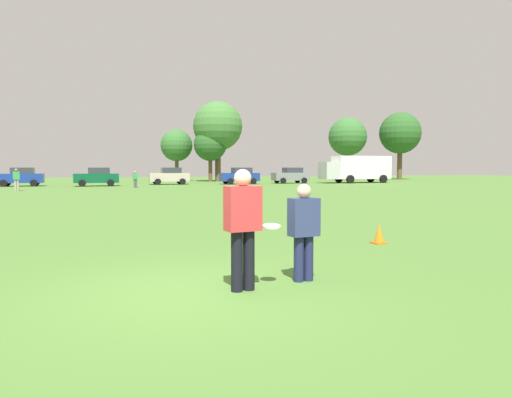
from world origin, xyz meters
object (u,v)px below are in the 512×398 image
Objects in this scene: player_defender at (304,227)px; box_truck at (356,168)px; parked_car_near_right at (240,176)px; bystander_field_marshal at (135,178)px; bystander_far_jogger at (16,178)px; parked_car_mid_right at (169,176)px; parked_car_mid_left at (21,177)px; frisbee at (272,226)px; traffic_cone at (379,234)px; parked_car_far_right at (291,175)px; player_thrower at (243,223)px; parked_car_center at (97,177)px.

player_defender is 0.18× the size of box_truck.
parked_car_near_right is 13.17m from bystander_field_marshal.
parked_car_near_right is 2.41× the size of bystander_far_jogger.
parked_car_mid_right is at bearing 38.02° from bystander_far_jogger.
parked_car_mid_right is 1.00× the size of parked_car_near_right.
player_defender is at bearing -76.89° from parked_car_mid_left.
box_truck reaches higher than parked_car_mid_left.
frisbee is at bearing -91.08° from bystander_field_marshal.
parked_car_near_right is (8.46, 40.23, 0.69)m from traffic_cone.
player_defender is 0.89× the size of bystander_far_jogger.
parked_car_mid_right is 1.00× the size of parked_car_far_right.
bystander_field_marshal is at bearing 95.34° from traffic_cone.
parked_car_far_right reaches higher than bystander_far_jogger.
parked_car_mid_right is at bearing 83.26° from player_thrower.
player_thrower is 0.47m from frisbee.
parked_car_far_right reaches higher than player_defender.
parked_car_near_right is at bearing 27.77° from bystander_field_marshal.
box_truck is (36.29, -1.39, 0.83)m from parked_car_mid_left.
parked_car_far_right is at bearing 66.96° from frisbee.
parked_car_center is at bearing -175.16° from parked_car_far_right.
frisbee is 0.18× the size of bystander_field_marshal.
parked_car_mid_right is at bearing 88.73° from traffic_cone.
player_defender is 47.49m from parked_car_far_right.
frisbee is at bearing 3.07° from player_thrower.
player_defender is 44.58m from parked_car_mid_right.
traffic_cone is (4.35, 3.12, -0.78)m from player_thrower.
player_thrower is 42.40m from parked_car_center.
bystander_far_jogger is at bearing 111.74° from traffic_cone.
parked_car_mid_right is at bearing 61.00° from bystander_field_marshal.
parked_car_far_right is at bearing 20.01° from bystander_far_jogger.
parked_car_near_right is at bearing 73.53° from player_thrower.
traffic_cone is at bearing -84.66° from bystander_field_marshal.
player_thrower is 0.21× the size of box_truck.
bystander_far_jogger is 1.15× the size of bystander_field_marshal.
parked_car_far_right is (18.77, 44.13, -0.01)m from frisbee.
bystander_far_jogger is at bearing -156.36° from parked_car_near_right.
parked_car_mid_left is at bearing 102.26° from frisbee.
parked_car_center is at bearing -176.14° from parked_car_near_right.
bystander_far_jogger is at bearing -159.99° from parked_car_far_right.
parked_car_mid_right is 13.96m from parked_car_far_right.
traffic_cone is 0.06× the size of box_truck.
frisbee is 44.87m from parked_car_mid_right.
player_defender is at bearing -138.73° from traffic_cone.
parked_car_mid_right is 21.92m from box_truck.
parked_car_mid_left is 10.17m from bystander_far_jogger.
parked_car_mid_right reaches higher than player_defender.
box_truck reaches higher than traffic_cone.
player_defender is at bearing -112.45° from parked_car_far_right.
bystander_far_jogger is (-12.40, 31.10, 0.76)m from traffic_cone.
parked_car_far_right is (28.40, -0.18, 0.00)m from parked_car_mid_left.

